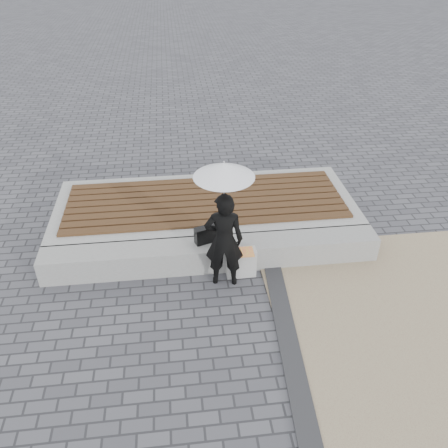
{
  "coord_description": "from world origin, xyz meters",
  "views": [
    {
      "loc": [
        -0.47,
        -3.84,
        4.41
      ],
      "look_at": [
        0.13,
        1.2,
        1.0
      ],
      "focal_mm": 36.95,
      "sensor_mm": 36.0,
      "label": 1
    }
  ],
  "objects_px": {
    "parasol": "(224,170)",
    "canvas_tote": "(241,263)",
    "handbag": "(207,234)",
    "woman": "(224,240)",
    "seating_ledge": "(212,254)"
  },
  "relations": [
    {
      "from": "seating_ledge",
      "to": "woman",
      "type": "relative_size",
      "value": 3.42
    },
    {
      "from": "handbag",
      "to": "woman",
      "type": "bearing_deg",
      "value": -85.59
    },
    {
      "from": "parasol",
      "to": "handbag",
      "type": "relative_size",
      "value": 2.71
    },
    {
      "from": "woman",
      "to": "parasol",
      "type": "bearing_deg",
      "value": -0.0
    },
    {
      "from": "canvas_tote",
      "to": "parasol",
      "type": "bearing_deg",
      "value": -157.29
    },
    {
      "from": "woman",
      "to": "seating_ledge",
      "type": "bearing_deg",
      "value": -65.46
    },
    {
      "from": "woman",
      "to": "handbag",
      "type": "height_order",
      "value": "woman"
    },
    {
      "from": "handbag",
      "to": "canvas_tote",
      "type": "bearing_deg",
      "value": -55.17
    },
    {
      "from": "woman",
      "to": "parasol",
      "type": "relative_size",
      "value": 1.47
    },
    {
      "from": "seating_ledge",
      "to": "woman",
      "type": "distance_m",
      "value": 0.68
    },
    {
      "from": "woman",
      "to": "handbag",
      "type": "relative_size",
      "value": 3.99
    },
    {
      "from": "woman",
      "to": "canvas_tote",
      "type": "bearing_deg",
      "value": -148.67
    },
    {
      "from": "handbag",
      "to": "canvas_tote",
      "type": "height_order",
      "value": "handbag"
    },
    {
      "from": "parasol",
      "to": "canvas_tote",
      "type": "relative_size",
      "value": 2.22
    },
    {
      "from": "parasol",
      "to": "canvas_tote",
      "type": "distance_m",
      "value": 1.61
    }
  ]
}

